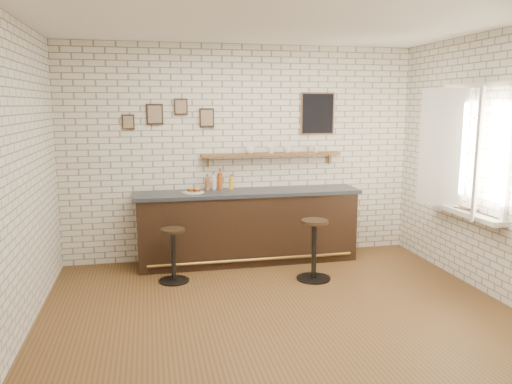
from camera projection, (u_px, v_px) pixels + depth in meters
ground at (277, 309)px, 5.39m from camera, size 5.00×5.00×0.00m
bar_counter at (248, 226)px, 6.95m from camera, size 3.10×0.65×1.01m
sandwich_plate at (193, 192)px, 6.70m from camera, size 0.28×0.28×0.01m
ciabatta_sandwich at (194, 190)px, 6.70m from camera, size 0.19×0.12×0.06m
potato_chips at (192, 192)px, 6.69m from camera, size 0.26×0.18×0.00m
bitters_bottle_brown at (207, 184)px, 6.91m from camera, size 0.07×0.07×0.22m
bitters_bottle_white at (214, 183)px, 6.93m from camera, size 0.06×0.06×0.24m
bitters_bottle_amber at (220, 181)px, 6.94m from camera, size 0.07×0.07×0.29m
condiment_bottle_yellow at (231, 183)px, 6.98m from camera, size 0.06×0.06×0.20m
bar_stool_left at (173, 253)px, 6.17m from camera, size 0.38×0.38×0.68m
bar_stool_right at (314, 248)px, 6.24m from camera, size 0.43×0.43×0.77m
wall_shelf at (271, 155)px, 7.05m from camera, size 2.00×0.18×0.18m
shelf_cup_a at (250, 150)px, 6.97m from camera, size 0.18×0.18×0.11m
shelf_cup_b at (271, 150)px, 7.04m from camera, size 0.15×0.15×0.10m
shelf_cup_c at (287, 150)px, 7.09m from camera, size 0.15×0.15×0.10m
shelf_cup_d at (316, 149)px, 7.17m from camera, size 0.11×0.11×0.08m
back_wall_decor at (258, 114)px, 6.99m from camera, size 2.96×0.02×0.56m
window_sill at (464, 212)px, 6.02m from camera, size 0.20×1.35×0.06m
casement_window at (465, 150)px, 5.89m from camera, size 0.40×1.30×1.56m
book_lower at (462, 209)px, 6.01m from camera, size 0.27×0.30×0.02m
book_upper at (464, 207)px, 5.98m from camera, size 0.18×0.25×0.02m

